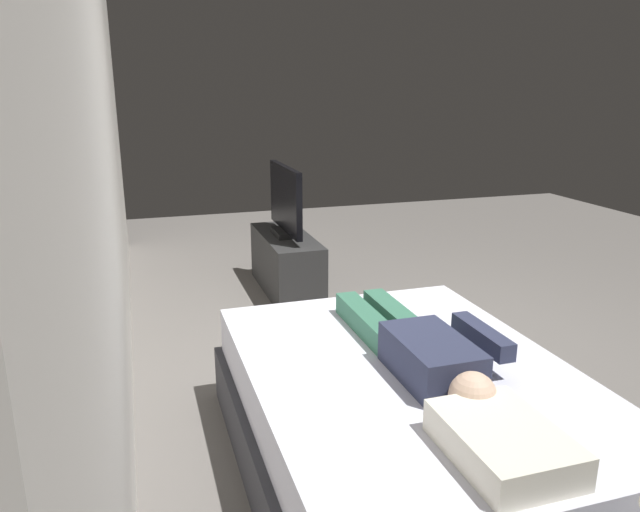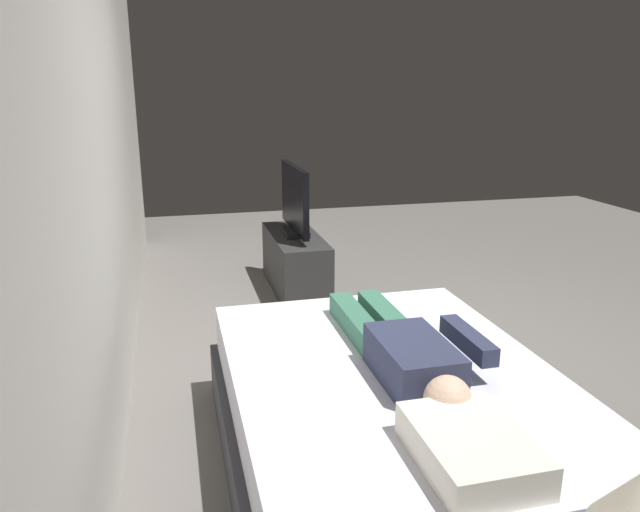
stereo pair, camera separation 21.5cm
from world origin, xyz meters
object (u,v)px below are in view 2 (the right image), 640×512
pillow (471,448)px  remote (471,342)px  bed (392,427)px  tv_stand (295,263)px  tv (295,202)px  person (404,350)px

pillow → remote: 0.98m
bed → tv_stand: bed is taller
bed → tv: size_ratio=2.29×
tv_stand → bed: bearing=177.5°
pillow → bed: bearing=0.0°
bed → pillow: bearing=-180.0°
bed → person: bearing=-62.5°
tv_stand → tv: (0.00, 0.00, 0.53)m
pillow → remote: size_ratio=3.20×
pillow → person: 0.72m
bed → tv: bearing=-2.5°
remote → tv_stand: remote is taller
pillow → person: bearing=-4.4°
pillow → tv_stand: pillow is taller
bed → remote: remote is taller
person → tv_stand: person is taller
pillow → remote: pillow is taller
bed → tv_stand: size_ratio=1.83×
pillow → tv_stand: 3.37m
bed → remote: bearing=-68.6°
person → tv_stand: (2.63, -0.06, -0.37)m
tv_stand → tv: 0.53m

